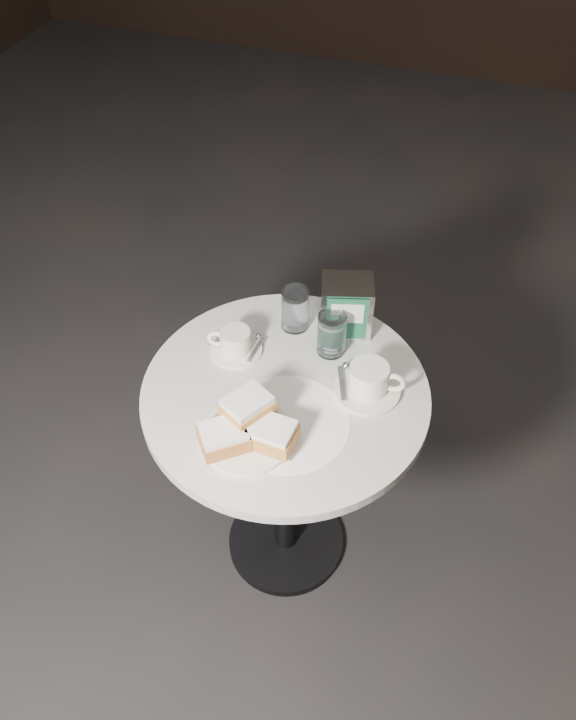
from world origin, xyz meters
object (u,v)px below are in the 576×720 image
(beignet_plate, at_px, (247,430))
(water_glass_right, at_px, (331,334))
(water_glass_left, at_px, (295,309))
(cafe_table, at_px, (286,439))
(coffee_cup_right, at_px, (369,381))
(napkin_dispenser, at_px, (346,306))
(coffee_cup_left, at_px, (235,343))

(beignet_plate, relative_size, water_glass_right, 2.32)
(water_glass_left, bearing_deg, beignet_plate, -87.70)
(cafe_table, bearing_deg, coffee_cup_right, 16.95)
(coffee_cup_right, distance_m, napkin_dispenser, 0.23)
(coffee_cup_left, bearing_deg, water_glass_right, 8.33)
(coffee_cup_left, xyz_separation_m, coffee_cup_right, (0.35, -0.03, 0.01))
(coffee_cup_right, bearing_deg, water_glass_left, 140.14)
(coffee_cup_right, bearing_deg, water_glass_right, 134.16)
(coffee_cup_left, distance_m, water_glass_right, 0.24)
(cafe_table, height_order, water_glass_left, water_glass_left)
(beignet_plate, height_order, water_glass_right, water_glass_right)
(beignet_plate, xyz_separation_m, coffee_cup_right, (0.22, 0.23, -0.00))
(coffee_cup_left, xyz_separation_m, water_glass_left, (0.11, 0.14, 0.03))
(beignet_plate, bearing_deg, cafe_table, 79.19)
(water_glass_left, xyz_separation_m, water_glass_right, (0.11, -0.06, 0.00))
(cafe_table, bearing_deg, water_glass_left, 102.23)
(cafe_table, distance_m, coffee_cup_right, 0.31)
(coffee_cup_left, height_order, water_glass_left, water_glass_left)
(coffee_cup_left, distance_m, water_glass_left, 0.18)
(beignet_plate, distance_m, napkin_dispenser, 0.44)
(beignet_plate, bearing_deg, water_glass_left, 92.30)
(water_glass_right, relative_size, napkin_dispenser, 0.76)
(cafe_table, distance_m, napkin_dispenser, 0.38)
(coffee_cup_right, height_order, water_glass_right, water_glass_right)
(water_glass_right, bearing_deg, coffee_cup_right, -40.50)
(water_glass_left, bearing_deg, coffee_cup_right, -34.51)
(water_glass_right, xyz_separation_m, napkin_dispenser, (0.01, 0.09, 0.02))
(water_glass_left, bearing_deg, water_glass_right, -26.92)
(cafe_table, height_order, coffee_cup_right, coffee_cup_right)
(coffee_cup_left, bearing_deg, cafe_table, -38.41)
(beignet_plate, distance_m, water_glass_right, 0.35)
(water_glass_left, height_order, water_glass_right, same)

